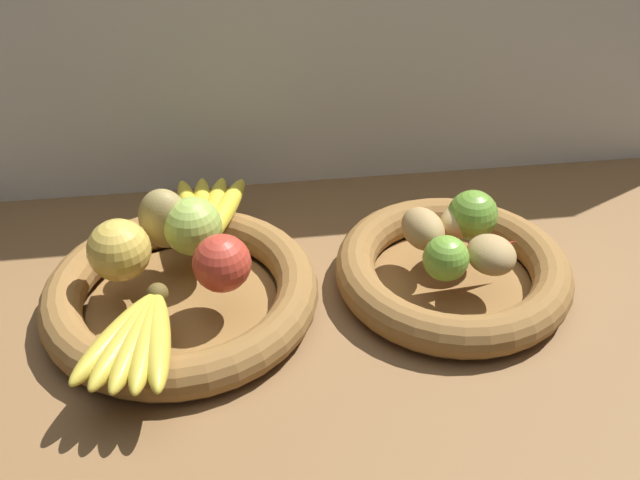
# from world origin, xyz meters

# --- Properties ---
(ground_plane) EXTENTS (1.40, 0.90, 0.03)m
(ground_plane) POSITION_xyz_m (0.00, 0.00, -0.01)
(ground_plane) COLOR brown
(back_wall) EXTENTS (1.40, 0.03, 0.55)m
(back_wall) POSITION_xyz_m (0.00, 0.30, 0.28)
(back_wall) COLOR silver
(back_wall) RESTS_ON ground_plane
(fruit_bowl_left) EXTENTS (0.34, 0.34, 0.05)m
(fruit_bowl_left) POSITION_xyz_m (-0.18, -0.00, 0.02)
(fruit_bowl_left) COLOR brown
(fruit_bowl_left) RESTS_ON ground_plane
(fruit_bowl_right) EXTENTS (0.30, 0.30, 0.05)m
(fruit_bowl_right) POSITION_xyz_m (0.16, -0.00, 0.02)
(fruit_bowl_right) COLOR brown
(fruit_bowl_right) RESTS_ON ground_plane
(apple_golden_left) EXTENTS (0.07, 0.07, 0.07)m
(apple_golden_left) POSITION_xyz_m (-0.24, 0.01, 0.09)
(apple_golden_left) COLOR gold
(apple_golden_left) RESTS_ON fruit_bowl_left
(apple_red_right) EXTENTS (0.07, 0.07, 0.07)m
(apple_red_right) POSITION_xyz_m (-0.13, -0.03, 0.09)
(apple_red_right) COLOR #B73828
(apple_red_right) RESTS_ON fruit_bowl_left
(apple_green_back) EXTENTS (0.07, 0.07, 0.07)m
(apple_green_back) POSITION_xyz_m (-0.16, 0.05, 0.09)
(apple_green_back) COLOR #99B74C
(apple_green_back) RESTS_ON fruit_bowl_left
(pear_brown) EXTENTS (0.07, 0.07, 0.08)m
(pear_brown) POSITION_xyz_m (-0.19, 0.07, 0.09)
(pear_brown) COLOR olive
(pear_brown) RESTS_ON fruit_bowl_left
(banana_bunch_front) EXTENTS (0.11, 0.17, 0.03)m
(banana_bunch_front) POSITION_xyz_m (-0.22, -0.12, 0.06)
(banana_bunch_front) COLOR gold
(banana_bunch_front) RESTS_ON fruit_bowl_left
(banana_bunch_back) EXTENTS (0.11, 0.18, 0.03)m
(banana_bunch_back) POSITION_xyz_m (-0.14, 0.11, 0.06)
(banana_bunch_back) COLOR yellow
(banana_bunch_back) RESTS_ON fruit_bowl_left
(potato_back) EXTENTS (0.09, 0.08, 0.05)m
(potato_back) POSITION_xyz_m (0.18, 0.04, 0.07)
(potato_back) COLOR tan
(potato_back) RESTS_ON fruit_bowl_right
(potato_small) EXTENTS (0.08, 0.08, 0.04)m
(potato_small) POSITION_xyz_m (0.19, -0.04, 0.07)
(potato_small) COLOR #A38451
(potato_small) RESTS_ON fruit_bowl_right
(potato_oblong) EXTENTS (0.06, 0.08, 0.05)m
(potato_oblong) POSITION_xyz_m (0.12, 0.02, 0.08)
(potato_oblong) COLOR #A38451
(potato_oblong) RESTS_ON fruit_bowl_right
(lime_near) EXTENTS (0.06, 0.06, 0.06)m
(lime_near) POSITION_xyz_m (0.14, -0.04, 0.08)
(lime_near) COLOR #6B9E33
(lime_near) RESTS_ON fruit_bowl_right
(lime_far) EXTENTS (0.06, 0.06, 0.06)m
(lime_far) POSITION_xyz_m (0.19, 0.04, 0.08)
(lime_far) COLOR olive
(lime_far) RESTS_ON fruit_bowl_right
(chili_pepper) EXTENTS (0.12, 0.05, 0.02)m
(chili_pepper) POSITION_xyz_m (0.18, -0.01, 0.06)
(chili_pepper) COLOR red
(chili_pepper) RESTS_ON fruit_bowl_right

